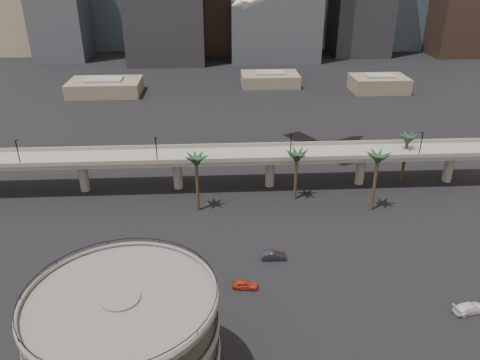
{
  "coord_description": "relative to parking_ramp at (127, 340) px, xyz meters",
  "views": [
    {
      "loc": [
        -2.0,
        -45.9,
        50.97
      ],
      "look_at": [
        2.25,
        28.0,
        14.87
      ],
      "focal_mm": 35.0,
      "sensor_mm": 36.0,
      "label": 1
    }
  ],
  "objects": [
    {
      "name": "car_c",
      "position": [
        50.24,
        12.99,
        -9.06
      ],
      "size": [
        5.63,
        3.15,
        1.54
      ],
      "primitive_type": "imported",
      "rotation": [
        0.0,
        0.0,
        1.77
      ],
      "color": "silver",
      "rests_on": "ground"
    },
    {
      "name": "car_b",
      "position": [
        21.29,
        28.81,
        -9.06
      ],
      "size": [
        4.73,
        1.73,
        1.55
      ],
      "primitive_type": "imported",
      "rotation": [
        0.0,
        0.0,
        1.55
      ],
      "color": "#232228",
      "rests_on": "ground"
    },
    {
      "name": "low_buildings",
      "position": [
        19.89,
        146.3,
        -6.97
      ],
      "size": [
        135.0,
        27.5,
        6.8
      ],
      "color": "#635949",
      "rests_on": "ground"
    },
    {
      "name": "parking_ramp",
      "position": [
        0.0,
        0.0,
        0.0
      ],
      "size": [
        22.2,
        22.2,
        17.35
      ],
      "color": "#4E4B49",
      "rests_on": "ground"
    },
    {
      "name": "overpass",
      "position": [
        13.0,
        59.0,
        -2.5
      ],
      "size": [
        130.0,
        9.3,
        14.7
      ],
      "color": "slate",
      "rests_on": "ground"
    },
    {
      "name": "palm_trees",
      "position": [
        34.48,
        51.47,
        1.46
      ],
      "size": [
        54.4,
        18.4,
        14.0
      ],
      "color": "#432E1C",
      "rests_on": "ground"
    },
    {
      "name": "car_a",
      "position": [
        15.45,
        20.84,
        -9.11
      ],
      "size": [
        4.48,
        2.29,
        1.46
      ],
      "primitive_type": "imported",
      "rotation": [
        0.0,
        0.0,
        1.43
      ],
      "color": "#B33019",
      "rests_on": "ground"
    }
  ]
}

